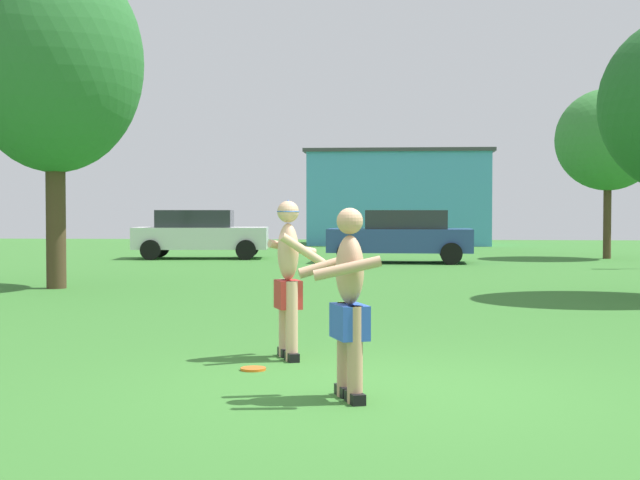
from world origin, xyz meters
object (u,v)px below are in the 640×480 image
(player_with_cap, at_px, (289,272))
(tree_behind_players, at_px, (608,140))
(player_in_blue, at_px, (349,299))
(car_blue_near_post, at_px, (402,235))
(car_white_far_end, at_px, (200,233))
(tree_near_building, at_px, (54,63))
(frisbee, at_px, (253,369))

(player_with_cap, height_order, tree_behind_players, tree_behind_players)
(player_in_blue, bearing_deg, car_blue_near_post, 88.23)
(player_with_cap, distance_m, car_blue_near_post, 17.69)
(car_white_far_end, xyz_separation_m, tree_near_building, (-0.51, -11.20, 3.71))
(frisbee, height_order, car_white_far_end, car_white_far_end)
(player_in_blue, distance_m, car_white_far_end, 22.22)
(tree_near_building, bearing_deg, tree_behind_players, 41.62)
(player_with_cap, xyz_separation_m, player_in_blue, (0.74, -2.03, -0.08))
(player_with_cap, xyz_separation_m, car_white_far_end, (-5.20, 19.39, -0.11))
(car_blue_near_post, relative_size, tree_behind_players, 0.79)
(frisbee, xyz_separation_m, tree_near_building, (-5.43, 8.90, 4.53))
(frisbee, height_order, car_blue_near_post, car_blue_near_post)
(car_blue_near_post, relative_size, tree_near_building, 0.64)
(tree_behind_players, bearing_deg, player_with_cap, -111.50)
(player_in_blue, height_order, tree_behind_players, tree_behind_players)
(player_with_cap, xyz_separation_m, car_blue_near_post, (1.35, 17.64, -0.11))
(player_with_cap, relative_size, frisbee, 6.71)
(player_with_cap, relative_size, car_white_far_end, 0.38)
(frisbee, xyz_separation_m, car_white_far_end, (-4.92, 20.10, 0.81))
(frisbee, distance_m, car_blue_near_post, 18.45)
(frisbee, bearing_deg, player_in_blue, -52.18)
(frisbee, xyz_separation_m, car_blue_near_post, (1.63, 18.36, 0.81))
(player_in_blue, bearing_deg, tree_near_building, 122.27)
(player_with_cap, height_order, player_in_blue, player_with_cap)
(tree_behind_players, bearing_deg, car_blue_near_post, -157.71)
(player_with_cap, xyz_separation_m, tree_behind_players, (8.03, 20.38, 2.92))
(player_with_cap, bearing_deg, tree_behind_players, 68.50)
(tree_behind_players, bearing_deg, tree_near_building, -138.38)
(car_blue_near_post, bearing_deg, car_white_far_end, 165.08)
(tree_near_building, bearing_deg, frisbee, -58.62)
(player_in_blue, relative_size, tree_behind_players, 0.29)
(car_blue_near_post, xyz_separation_m, tree_behind_players, (6.67, 2.74, 3.03))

